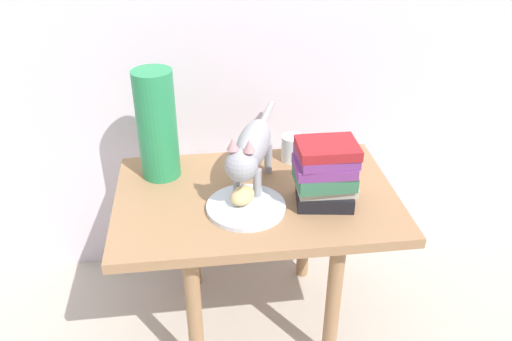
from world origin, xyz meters
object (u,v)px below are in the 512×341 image
(plate, at_px, (246,207))
(candle_jar, at_px, (292,150))
(side_table, at_px, (256,213))
(tv_remote, at_px, (332,165))
(cat, at_px, (251,149))
(green_vase, at_px, (157,125))
(book_stack, at_px, (325,173))
(bread_roll, at_px, (243,196))

(plate, distance_m, candle_jar, 0.32)
(candle_jar, bearing_deg, plate, -124.24)
(side_table, xyz_separation_m, tv_remote, (0.26, 0.12, 0.08))
(side_table, distance_m, tv_remote, 0.30)
(plate, height_order, tv_remote, tv_remote)
(cat, height_order, tv_remote, cat)
(cat, distance_m, green_vase, 0.29)
(side_table, height_order, green_vase, green_vase)
(plate, bearing_deg, book_stack, 1.45)
(side_table, xyz_separation_m, candle_jar, (0.14, 0.19, 0.11))
(bread_roll, xyz_separation_m, candle_jar, (0.19, 0.25, -0.00))
(plate, xyz_separation_m, tv_remote, (0.30, 0.19, 0.00))
(plate, distance_m, green_vase, 0.36)
(side_table, distance_m, cat, 0.21)
(bread_roll, relative_size, candle_jar, 0.94)
(plate, xyz_separation_m, green_vase, (-0.24, 0.22, 0.16))
(side_table, relative_size, plate, 3.68)
(bread_roll, bearing_deg, plate, -49.33)
(green_vase, bearing_deg, candle_jar, 5.41)
(green_vase, relative_size, tv_remote, 2.25)
(plate, relative_size, bread_roll, 2.78)
(cat, height_order, book_stack, cat)
(side_table, height_order, bread_roll, bread_roll)
(cat, bearing_deg, side_table, -74.28)
(plate, xyz_separation_m, bread_roll, (-0.01, 0.01, 0.03))
(bread_roll, xyz_separation_m, tv_remote, (0.30, 0.18, -0.03))
(book_stack, xyz_separation_m, candle_jar, (-0.04, 0.26, -0.06))
(book_stack, xyz_separation_m, green_vase, (-0.46, 0.22, 0.07))
(plate, bearing_deg, bread_roll, 130.67)
(plate, relative_size, book_stack, 1.16)
(cat, distance_m, candle_jar, 0.24)
(plate, height_order, candle_jar, candle_jar)
(plate, relative_size, candle_jar, 2.62)
(side_table, distance_m, plate, 0.11)
(side_table, xyz_separation_m, plate, (-0.04, -0.07, 0.08))
(cat, bearing_deg, book_stack, -27.22)
(candle_jar, bearing_deg, bread_roll, -126.56)
(side_table, distance_m, green_vase, 0.39)
(side_table, relative_size, book_stack, 4.29)
(bread_roll, relative_size, cat, 0.17)
(green_vase, bearing_deg, side_table, -28.36)
(green_vase, xyz_separation_m, candle_jar, (0.42, 0.04, -0.13))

